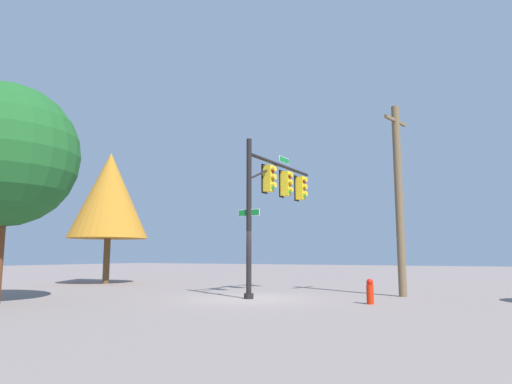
{
  "coord_description": "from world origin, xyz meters",
  "views": [
    {
      "loc": [
        -15.23,
        -8.39,
        1.6
      ],
      "look_at": [
        0.1,
        -0.25,
        4.01
      ],
      "focal_mm": 32.11,
      "sensor_mm": 36.0,
      "label": 1
    }
  ],
  "objects_px": {
    "signal_pole_assembly": "(276,191)",
    "fire_hydrant": "(370,292)",
    "utility_pole": "(399,196)",
    "tree_near": "(4,155)",
    "tree_far": "(109,195)"
  },
  "relations": [
    {
      "from": "tree_near",
      "to": "tree_far",
      "type": "relative_size",
      "value": 0.98
    },
    {
      "from": "utility_pole",
      "to": "tree_near",
      "type": "distance_m",
      "value": 14.74
    },
    {
      "from": "utility_pole",
      "to": "fire_hydrant",
      "type": "xyz_separation_m",
      "value": [
        -3.42,
        0.43,
        -3.55
      ]
    },
    {
      "from": "utility_pole",
      "to": "fire_hydrant",
      "type": "bearing_deg",
      "value": 172.88
    },
    {
      "from": "signal_pole_assembly",
      "to": "tree_far",
      "type": "distance_m",
      "value": 11.99
    },
    {
      "from": "tree_near",
      "to": "utility_pole",
      "type": "bearing_deg",
      "value": -50.41
    },
    {
      "from": "signal_pole_assembly",
      "to": "fire_hydrant",
      "type": "xyz_separation_m",
      "value": [
        -2.0,
        -4.37,
        -3.91
      ]
    },
    {
      "from": "signal_pole_assembly",
      "to": "utility_pole",
      "type": "height_order",
      "value": "utility_pole"
    },
    {
      "from": "tree_near",
      "to": "tree_far",
      "type": "bearing_deg",
      "value": 27.86
    },
    {
      "from": "signal_pole_assembly",
      "to": "fire_hydrant",
      "type": "distance_m",
      "value": 6.2
    },
    {
      "from": "tree_far",
      "to": "signal_pole_assembly",
      "type": "bearing_deg",
      "value": -99.69
    },
    {
      "from": "signal_pole_assembly",
      "to": "utility_pole",
      "type": "relative_size",
      "value": 0.79
    },
    {
      "from": "tree_near",
      "to": "fire_hydrant",
      "type": "bearing_deg",
      "value": -61.37
    },
    {
      "from": "fire_hydrant",
      "to": "tree_near",
      "type": "relative_size",
      "value": 0.11
    },
    {
      "from": "signal_pole_assembly",
      "to": "tree_near",
      "type": "distance_m",
      "value": 10.31
    }
  ]
}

